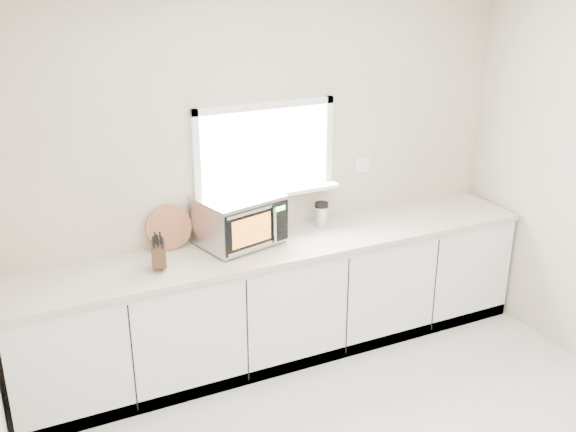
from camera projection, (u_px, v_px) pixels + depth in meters
back_wall at (264, 173)px, 5.00m from camera, size 4.00×0.17×2.70m
cabinets at (281, 301)px, 5.08m from camera, size 3.92×0.60×0.88m
countertop at (282, 246)px, 4.91m from camera, size 3.92×0.64×0.04m
microwave at (240, 219)px, 4.82m from camera, size 0.65×0.56×0.36m
knife_block at (158, 252)px, 4.47m from camera, size 0.13×0.21×0.28m
cutting_board at (169, 228)px, 4.74m from camera, size 0.33×0.08×0.33m
coffee_grinder at (321, 214)px, 5.18m from camera, size 0.14×0.14×0.19m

